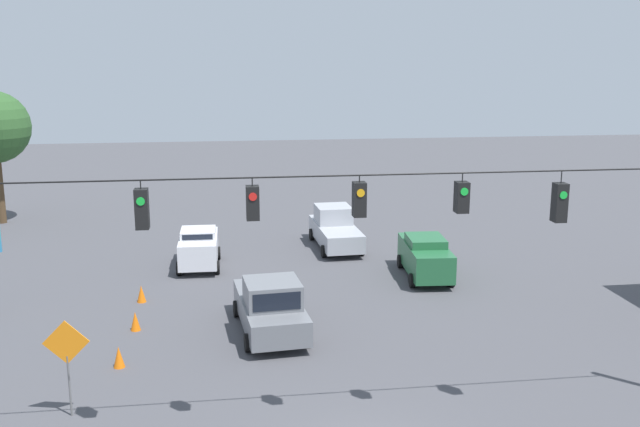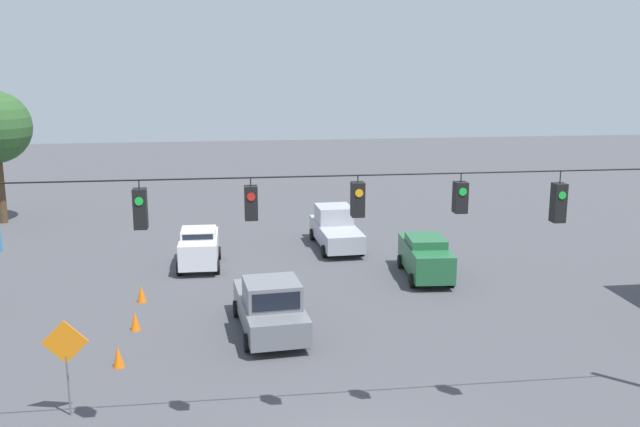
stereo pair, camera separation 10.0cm
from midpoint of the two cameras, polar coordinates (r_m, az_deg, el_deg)
The scene contains 9 objects.
overhead_signal_span at distance 18.20m, azimuth 2.99°, elevation -3.10°, with size 21.74×0.38×7.63m.
pickup_truck_grey_withflow_mid at distance 26.28m, azimuth -4.09°, elevation -7.46°, with size 2.67×5.48×2.12m.
sedan_white_withflow_far at distance 34.62m, azimuth -9.76°, elevation -2.69°, with size 2.02×3.86×1.87m.
pickup_truck_silver_oncoming_deep at distance 37.72m, azimuth 1.14°, elevation -1.24°, with size 2.36×5.50×2.12m.
sedan_green_oncoming_far at distance 32.95m, azimuth 8.33°, elevation -3.38°, with size 2.22×4.71×1.90m.
traffic_cone_nearest at distance 24.54m, azimuth -15.91°, elevation -10.98°, with size 0.37×0.37×0.71m, color orange.
traffic_cone_second at distance 27.48m, azimuth -14.66°, elevation -8.33°, with size 0.37×0.37×0.71m, color orange.
traffic_cone_third at distance 30.43m, azimuth -14.19°, elevation -6.24°, with size 0.37×0.37×0.71m, color orange.
work_zone_sign at distance 21.27m, azimuth -19.74°, elevation -10.22°, with size 1.27×0.06×2.84m.
Camera 1 is at (3.36, 15.46, 9.94)m, focal length 40.00 mm.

